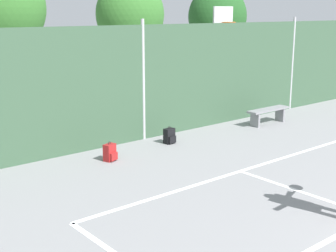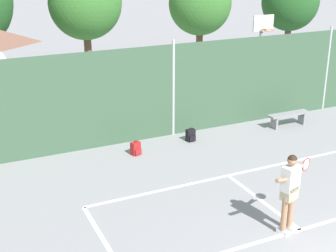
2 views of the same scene
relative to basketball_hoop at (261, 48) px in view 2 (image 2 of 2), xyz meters
name	(u,v)px [view 2 (image 2 of 2)]	position (x,y,z in m)	size (l,w,h in m)	color
chainlink_fence	(173,91)	(-4.47, -1.48, -0.78)	(26.09, 0.09, 3.21)	#38563D
basketball_hoop	(261,48)	(0.00, 0.00, 0.00)	(0.90, 0.67, 3.55)	#9E9EA3
treeline_backdrop	(30,3)	(-7.30, 7.20, 1.32)	(25.91, 4.14, 6.23)	brown
tennis_player	(290,187)	(-4.80, -7.91, -1.20)	(1.35, 0.59, 1.85)	silver
backpack_red	(136,149)	(-6.24, -2.54, -2.12)	(0.32, 0.31, 0.46)	maroon
backpack_black	(191,135)	(-4.22, -2.27, -2.12)	(0.29, 0.26, 0.46)	black
courtside_bench	(289,116)	(-0.46, -2.50, -1.95)	(1.60, 0.36, 0.48)	gray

